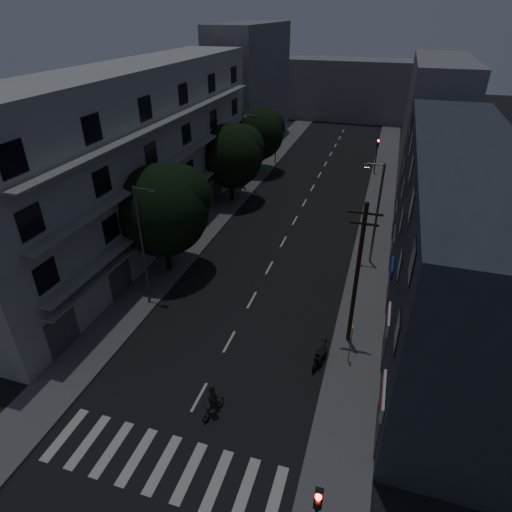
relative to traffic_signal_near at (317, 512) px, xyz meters
The scene contains 23 objects.
ground 29.77m from the traffic_signal_near, 103.77° to the left, with size 160.00×160.00×0.00m, color black.
sidewalk_left 32.37m from the traffic_signal_near, 116.83° to the left, with size 3.00×90.00×0.15m, color #565659.
sidewalk_right 28.92m from the traffic_signal_near, 89.10° to the left, with size 3.00×90.00×0.15m, color #565659.
crosswalk 7.90m from the traffic_signal_near, 165.97° to the left, with size 10.90×3.00×0.01m.
lane_markings 35.85m from the traffic_signal_near, 101.38° to the left, with size 0.15×60.50×0.01m.
building_left 29.17m from the traffic_signal_near, 131.16° to the left, with size 7.00×36.00×14.00m.
building_right 18.59m from the traffic_signal_near, 74.44° to the left, with size 6.19×28.00×11.00m.
building_far_left 55.37m from the traffic_signal_near, 110.20° to the left, with size 6.00×20.00×16.00m, color slate.
building_far_right 46.15m from the traffic_signal_near, 83.82° to the left, with size 6.00×20.00×13.00m, color slate.
building_far_end 74.12m from the traffic_signal_near, 95.46° to the left, with size 24.00×8.00×10.00m, color slate.
tree_near 22.07m from the traffic_signal_near, 130.61° to the left, with size 6.70×6.70×8.26m.
tree_mid 34.29m from the traffic_signal_near, 114.84° to the left, with size 6.38×6.38×7.85m.
tree_far 43.27m from the traffic_signal_near, 109.65° to the left, with size 6.16×6.16×7.61m.
traffic_signal_near is the anchor object (origin of this frame).
traffic_signal_far_right 44.00m from the traffic_signal_near, 91.00° to the left, with size 0.28×0.37×4.10m.
traffic_signal_far_left 46.12m from the traffic_signal_near, 106.78° to the left, with size 0.28×0.37×4.10m.
street_lamp_left_near 19.32m from the traffic_signal_near, 136.77° to the left, with size 1.51×0.25×8.00m.
street_lamp_right 22.43m from the traffic_signal_near, 89.27° to the left, with size 1.51×0.25×8.00m.
street_lamp_left_far 37.72m from the traffic_signal_near, 112.33° to the left, with size 1.51×0.25×8.00m.
utility_pole 12.62m from the traffic_signal_near, 90.66° to the left, with size 1.80×0.24×9.00m.
bus_stop_sign 10.69m from the traffic_signal_near, 89.53° to the left, with size 0.06×0.35×2.52m.
motorcycle 10.51m from the traffic_signal_near, 98.23° to the left, with size 0.74×2.04×1.32m.
cyclist 8.10m from the traffic_signal_near, 139.74° to the left, with size 1.01×1.74×2.09m.
Camera 1 is at (7.50, -12.02, 17.66)m, focal length 30.00 mm.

